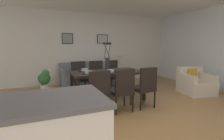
{
  "coord_description": "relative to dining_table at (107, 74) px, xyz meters",
  "views": [
    {
      "loc": [
        -1.35,
        -2.99,
        1.38
      ],
      "look_at": [
        0.31,
        1.0,
        0.75
      ],
      "focal_mm": 26.81,
      "sensor_mm": 36.0,
      "label": 1
    }
  ],
  "objects": [
    {
      "name": "dining_chair_mid_left",
      "position": [
        0.56,
        -0.88,
        -0.15
      ],
      "size": [
        0.47,
        0.47,
        0.92
      ],
      "color": "black",
      "rests_on": "ground"
    },
    {
      "name": "dining_chair_near_right",
      "position": [
        -0.53,
        0.91,
        -0.15
      ],
      "size": [
        0.46,
        0.46,
        0.92
      ],
      "color": "black",
      "rests_on": "ground"
    },
    {
      "name": "side_table",
      "position": [
        1.17,
        1.76,
        -0.41
      ],
      "size": [
        0.36,
        0.36,
        0.52
      ],
      "primitive_type": "cube",
      "color": "#3D2D23",
      "rests_on": "ground"
    },
    {
      "name": "table_lamp",
      "position": [
        1.17,
        1.76,
        0.23
      ],
      "size": [
        0.22,
        0.22,
        0.51
      ],
      "color": "beige",
      "rests_on": "side_table"
    },
    {
      "name": "bowl_near_left",
      "position": [
        -0.54,
        -0.22,
        0.11
      ],
      "size": [
        0.17,
        0.17,
        0.07
      ],
      "color": "#B2ADA3",
      "rests_on": "dining_table"
    },
    {
      "name": "dining_chair_mid_right",
      "position": [
        0.54,
        0.9,
        -0.15
      ],
      "size": [
        0.46,
        0.46,
        0.92
      ],
      "color": "black",
      "rests_on": "ground"
    },
    {
      "name": "sofa",
      "position": [
        -0.05,
        1.74,
        -0.39
      ],
      "size": [
        1.92,
        0.84,
        0.8
      ],
      "color": "slate",
      "rests_on": "ground"
    },
    {
      "name": "centerpiece_vase",
      "position": [
        0.0,
        0.0,
        0.36
      ],
      "size": [
        0.21,
        0.23,
        0.73
      ],
      "color": "#232326",
      "rests_on": "dining_table"
    },
    {
      "name": "dining_chair_far_right",
      "position": [
        0.02,
        0.92,
        -0.15
      ],
      "size": [
        0.45,
        0.45,
        0.92
      ],
      "color": "black",
      "rests_on": "ground"
    },
    {
      "name": "bowl_far_left",
      "position": [
        -0.0,
        -0.22,
        0.11
      ],
      "size": [
        0.17,
        0.17,
        0.07
      ],
      "color": "#B2ADA3",
      "rests_on": "dining_table"
    },
    {
      "name": "dining_chair_near_left",
      "position": [
        -0.55,
        -0.91,
        -0.15
      ],
      "size": [
        0.47,
        0.47,
        0.92
      ],
      "color": "black",
      "rests_on": "ground"
    },
    {
      "name": "dining_chair_far_left",
      "position": [
        -0.02,
        -0.91,
        -0.15
      ],
      "size": [
        0.45,
        0.45,
        0.92
      ],
      "color": "black",
      "rests_on": "ground"
    },
    {
      "name": "back_wall_panel",
      "position": [
        -0.16,
        2.29,
        0.63
      ],
      "size": [
        9.0,
        0.1,
        2.6
      ],
      "primitive_type": "cube",
      "color": "silver",
      "rests_on": "ground"
    },
    {
      "name": "armchair",
      "position": [
        2.57,
        -0.48,
        -0.38
      ],
      "size": [
        0.92,
        0.92,
        0.75
      ],
      "color": "beige",
      "rests_on": "ground"
    },
    {
      "name": "ground_plane",
      "position": [
        -0.16,
        -0.96,
        -0.67
      ],
      "size": [
        9.0,
        9.0,
        0.0
      ],
      "primitive_type": "plane",
      "color": "olive"
    },
    {
      "name": "bowl_near_right",
      "position": [
        -0.54,
        0.22,
        0.11
      ],
      "size": [
        0.17,
        0.17,
        0.07
      ],
      "color": "#B2ADA3",
      "rests_on": "dining_table"
    },
    {
      "name": "side_window_wall",
      "position": [
        3.49,
        -0.56,
        0.63
      ],
      "size": [
        0.1,
        6.3,
        2.6
      ],
      "primitive_type": "cube",
      "color": "white",
      "rests_on": "ground"
    },
    {
      "name": "placemat_near_left",
      "position": [
        -0.54,
        -0.22,
        0.08
      ],
      "size": [
        0.32,
        0.32,
        0.01
      ],
      "primitive_type": "cylinder",
      "color": "black",
      "rests_on": "dining_table"
    },
    {
      "name": "framed_picture_left",
      "position": [
        -0.66,
        2.22,
        0.98
      ],
      "size": [
        0.38,
        0.03,
        0.37
      ],
      "color": "black"
    },
    {
      "name": "dining_table",
      "position": [
        0.0,
        0.0,
        0.0
      ],
      "size": [
        1.8,
        0.98,
        0.74
      ],
      "color": "black",
      "rests_on": "ground"
    },
    {
      "name": "potted_plant",
      "position": [
        -1.49,
        1.42,
        -0.29
      ],
      "size": [
        0.36,
        0.36,
        0.67
      ],
      "color": "silver",
      "rests_on": "ground"
    },
    {
      "name": "placemat_near_right",
      "position": [
        -0.54,
        0.22,
        0.08
      ],
      "size": [
        0.32,
        0.32,
        0.01
      ],
      "primitive_type": "cylinder",
      "color": "black",
      "rests_on": "dining_table"
    },
    {
      "name": "framed_picture_center",
      "position": [
        0.66,
        2.22,
        0.98
      ],
      "size": [
        0.43,
        0.03,
        0.34
      ],
      "color": "black"
    },
    {
      "name": "placemat_far_left",
      "position": [
        -0.0,
        -0.22,
        0.08
      ],
      "size": [
        0.32,
        0.32,
        0.01
      ],
      "primitive_type": "cylinder",
      "color": "black",
      "rests_on": "dining_table"
    }
  ]
}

